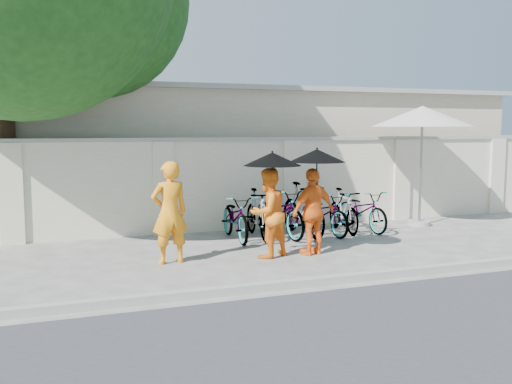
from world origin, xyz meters
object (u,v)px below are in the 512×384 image
object	(u,v)px
monk_left	(170,212)
monk_right	(313,212)
monk_center	(268,213)
patio_umbrella	(422,118)

from	to	relation	value
monk_left	monk_right	size ratio (longest dim) A/B	1.10
monk_left	monk_center	size ratio (longest dim) A/B	1.09
patio_umbrella	monk_left	bearing A→B (deg)	-165.16
monk_right	patio_umbrella	distance (m)	4.53
monk_center	patio_umbrella	size ratio (longest dim) A/B	0.56
monk_center	patio_umbrella	world-z (taller)	patio_umbrella
monk_center	patio_umbrella	distance (m)	5.21
monk_left	monk_center	bearing A→B (deg)	167.07
monk_left	patio_umbrella	size ratio (longest dim) A/B	0.61
monk_left	monk_right	bearing A→B (deg)	166.75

